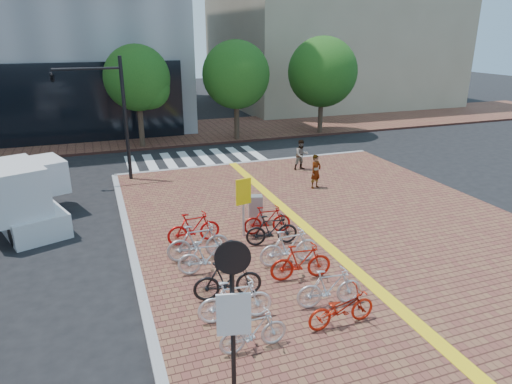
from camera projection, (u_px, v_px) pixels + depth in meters
name	position (u px, v px, depth m)	size (l,w,h in m)	color
ground	(290.00, 284.00, 12.84)	(120.00, 120.00, 0.00)	black
tactile_strip	(486.00, 384.00, 8.99)	(0.40, 34.00, 0.01)	yellow
kerb_north	(250.00, 163.00, 24.42)	(14.00, 0.25, 0.15)	gray
far_sidewalk	(166.00, 134.00, 31.44)	(70.00, 8.00, 0.15)	brown
building_beige	(328.00, 7.00, 44.01)	(20.00, 18.00, 18.00)	gray
crosswalk	(196.00, 159.00, 25.41)	(7.50, 4.00, 0.01)	silver
street_trees	(252.00, 76.00, 28.57)	(16.20, 4.60, 6.35)	#38281E
bike_0	(253.00, 331.00, 9.82)	(0.44, 1.56, 0.93)	silver
bike_1	(235.00, 301.00, 10.81)	(0.51, 1.80, 1.08)	white
bike_2	(228.00, 280.00, 11.72)	(0.51, 1.80, 1.08)	black
bike_3	(208.00, 257.00, 12.95)	(0.49, 1.72, 1.03)	silver
bike_4	(198.00, 242.00, 13.73)	(0.54, 1.91, 1.15)	#ACACB1
bike_5	(194.00, 228.00, 14.84)	(0.50, 1.77, 1.06)	red
bike_6	(341.00, 308.00, 10.66)	(0.61, 1.74, 0.91)	red
bike_7	(330.00, 288.00, 11.39)	(0.49, 1.73, 1.04)	silver
bike_8	(301.00, 262.00, 12.65)	(0.50, 1.76, 1.06)	#B81B0D
bike_9	(289.00, 247.00, 13.47)	(0.52, 1.85, 1.11)	silver
bike_10	(272.00, 230.00, 14.74)	(0.48, 1.71, 1.03)	black
bike_11	(267.00, 220.00, 15.55)	(0.47, 1.65, 0.99)	#A10F0B
pedestrian_a	(316.00, 171.00, 20.07)	(0.55, 0.36, 1.51)	gray
pedestrian_b	(301.00, 155.00, 22.77)	(0.74, 0.57, 1.51)	#4D5361
utility_box	(256.00, 210.00, 16.35)	(0.49, 0.36, 1.07)	#A8A8AC
yellow_sign	(244.00, 197.00, 15.03)	(0.55, 0.19, 2.05)	#B7B7BC
notice_sign	(233.00, 305.00, 7.87)	(0.61, 0.21, 3.34)	black
traffic_light_pole	(93.00, 97.00, 19.87)	(3.00, 1.16, 5.59)	black
box_truck	(24.00, 196.00, 16.31)	(3.22, 4.69, 2.50)	silver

